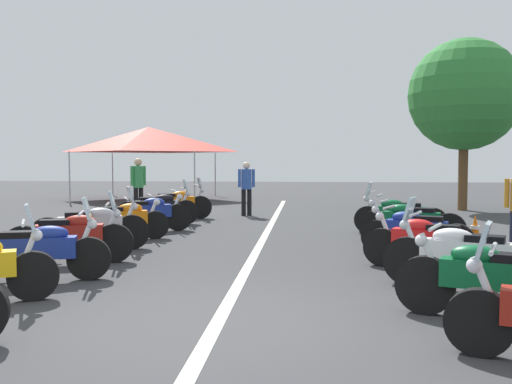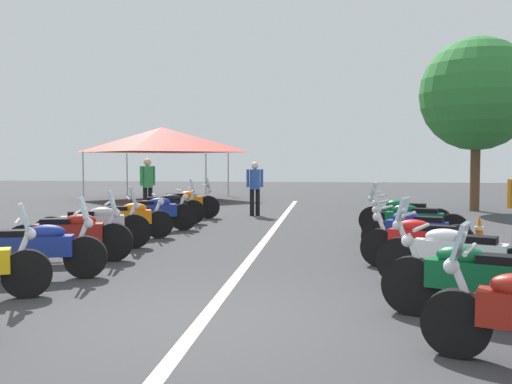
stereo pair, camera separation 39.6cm
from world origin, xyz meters
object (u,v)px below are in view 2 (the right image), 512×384
at_px(motorcycle_left_row_7, 166,207).
at_px(roadside_tree_0, 477,94).
at_px(motorcycle_left_row_8, 183,203).
at_px(motorcycle_left_row_3, 72,235).
at_px(motorcycle_left_row_6, 153,212).
at_px(motorcycle_right_row_1, 477,280).
at_px(motorcycle_right_row_4, 415,231).
at_px(motorcycle_left_row_5, 127,219).
at_px(bystander_1, 148,182).
at_px(motorcycle_left_row_4, 95,225).
at_px(motorcycle_right_row_5, 413,222).
at_px(motorcycle_right_row_3, 424,242).
at_px(motorcycle_left_row_2, 36,248).
at_px(bystander_2, 255,184).
at_px(motorcycle_right_row_2, 457,256).
at_px(event_tent, 162,140).
at_px(motorcycle_right_row_6, 403,215).
at_px(traffic_cone_0, 479,231).

distance_m(motorcycle_left_row_7, roadside_tree_0, 11.31).
distance_m(motorcycle_left_row_7, motorcycle_left_row_8, 1.45).
distance_m(motorcycle_left_row_3, motorcycle_left_row_6, 4.22).
distance_m(motorcycle_right_row_1, motorcycle_right_row_4, 4.26).
xyz_separation_m(motorcycle_left_row_5, bystander_1, (5.17, 1.21, 0.61)).
bearing_deg(motorcycle_left_row_4, motorcycle_left_row_3, -106.99).
bearing_deg(motorcycle_right_row_5, motorcycle_left_row_8, -19.47).
distance_m(motorcycle_left_row_6, motorcycle_right_row_1, 9.16).
bearing_deg(motorcycle_right_row_3, motorcycle_left_row_5, -2.28).
relative_size(motorcycle_right_row_4, roadside_tree_0, 0.33).
distance_m(motorcycle_left_row_2, motorcycle_right_row_1, 5.93).
xyz_separation_m(motorcycle_right_row_4, bystander_2, (7.08, 3.82, 0.54)).
height_order(motorcycle_left_row_4, motorcycle_right_row_2, motorcycle_left_row_4).
height_order(motorcycle_left_row_7, motorcycle_right_row_1, motorcycle_left_row_7).
height_order(motorcycle_left_row_6, motorcycle_left_row_7, motorcycle_left_row_7).
bearing_deg(bystander_1, event_tent, -34.10).
xyz_separation_m(motorcycle_left_row_8, bystander_1, (0.83, 1.35, 0.58)).
height_order(motorcycle_right_row_4, roadside_tree_0, roadside_tree_0).
bearing_deg(motorcycle_right_row_2, motorcycle_left_row_7, -26.48).
distance_m(motorcycle_left_row_5, roadside_tree_0, 12.96).
height_order(motorcycle_right_row_6, event_tent, event_tent).
bearing_deg(motorcycle_right_row_5, motorcycle_right_row_4, 99.59).
distance_m(motorcycle_right_row_1, traffic_cone_0, 6.06).
bearing_deg(motorcycle_right_row_3, bystander_2, -42.48).
distance_m(motorcycle_left_row_8, traffic_cone_0, 8.42).
relative_size(motorcycle_left_row_2, motorcycle_left_row_7, 0.95).
height_order(motorcycle_left_row_3, motorcycle_right_row_1, motorcycle_left_row_3).
distance_m(motorcycle_right_row_2, bystander_1, 11.88).
bearing_deg(motorcycle_right_row_6, motorcycle_left_row_4, 41.14).
xyz_separation_m(motorcycle_left_row_7, motorcycle_right_row_4, (-4.35, -5.89, -0.02)).
height_order(traffic_cone_0, event_tent, event_tent).
bearing_deg(event_tent, motorcycle_right_row_4, -147.80).
bearing_deg(motorcycle_left_row_4, roadside_tree_0, 22.31).
distance_m(motorcycle_left_row_4, bystander_1, 6.78).
distance_m(motorcycle_right_row_1, motorcycle_right_row_3, 2.87).
distance_m(traffic_cone_0, bystander_1, 10.03).
bearing_deg(traffic_cone_0, bystander_1, 59.84).
xyz_separation_m(motorcycle_right_row_1, motorcycle_right_row_2, (1.48, -0.12, 0.01)).
distance_m(motorcycle_right_row_4, bystander_1, 9.75).
bearing_deg(motorcycle_left_row_8, motorcycle_left_row_6, -111.76).
bearing_deg(traffic_cone_0, motorcycle_left_row_2, 120.99).
bearing_deg(bystander_1, motorcycle_left_row_8, -168.87).
xyz_separation_m(motorcycle_right_row_4, traffic_cone_0, (1.60, -1.52, -0.16)).
bearing_deg(motorcycle_right_row_3, motorcycle_left_row_2, 37.28).
xyz_separation_m(motorcycle_left_row_6, motorcycle_right_row_4, (-2.86, -5.78, -0.02)).
xyz_separation_m(motorcycle_left_row_4, motorcycle_right_row_6, (2.98, -6.20, -0.01)).
bearing_deg(bystander_2, roadside_tree_0, 96.14).
relative_size(motorcycle_left_row_4, motorcycle_right_row_4, 1.08).
relative_size(motorcycle_left_row_5, motorcycle_right_row_4, 1.00).
xyz_separation_m(motorcycle_right_row_2, event_tent, (16.92, 9.02, 2.17)).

